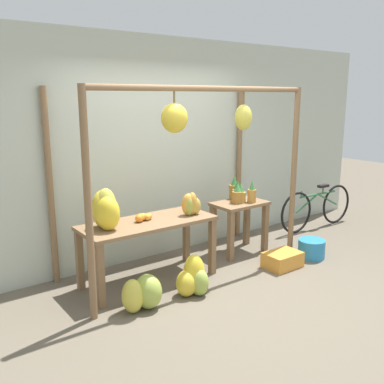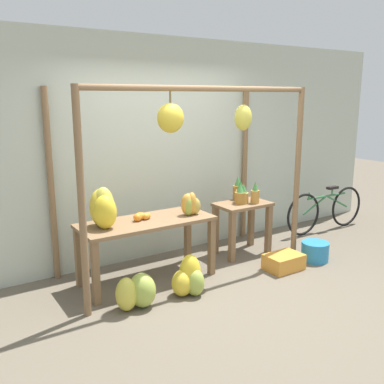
% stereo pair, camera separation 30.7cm
% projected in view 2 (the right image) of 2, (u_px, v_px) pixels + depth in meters
% --- Properties ---
extents(ground_plane, '(20.00, 20.00, 0.00)m').
position_uv_depth(ground_plane, '(231.00, 297.00, 4.50)').
color(ground_plane, '#665B4C').
extents(shop_wall_back, '(8.00, 0.08, 2.80)m').
position_uv_depth(shop_wall_back, '(157.00, 150.00, 5.49)').
color(shop_wall_back, '#B7C1B2').
rests_on(shop_wall_back, ground_plane).
extents(stall_awning, '(2.85, 1.18, 2.18)m').
position_uv_depth(stall_awning, '(190.00, 149.00, 4.74)').
color(stall_awning, brown).
rests_on(stall_awning, ground_plane).
extents(display_table_main, '(1.52, 0.63, 0.71)m').
position_uv_depth(display_table_main, '(147.00, 230.00, 4.81)').
color(display_table_main, brown).
rests_on(display_table_main, ground_plane).
extents(display_table_side, '(0.72, 0.46, 0.70)m').
position_uv_depth(display_table_side, '(242.00, 217.00, 5.67)').
color(display_table_side, brown).
rests_on(display_table_side, ground_plane).
extents(banana_pile_on_table, '(0.35, 0.46, 0.43)m').
position_uv_depth(banana_pile_on_table, '(103.00, 209.00, 4.50)').
color(banana_pile_on_table, gold).
rests_on(banana_pile_on_table, display_table_main).
extents(orange_pile, '(0.23, 0.14, 0.09)m').
position_uv_depth(orange_pile, '(141.00, 217.00, 4.78)').
color(orange_pile, orange).
rests_on(orange_pile, display_table_main).
extents(pineapple_cluster, '(0.31, 0.42, 0.32)m').
position_uv_depth(pineapple_cluster, '(242.00, 193.00, 5.64)').
color(pineapple_cluster, '#A3702D').
rests_on(pineapple_cluster, display_table_side).
extents(banana_pile_ground_left, '(0.49, 0.37, 0.35)m').
position_uv_depth(banana_pile_ground_left, '(136.00, 292.00, 4.24)').
color(banana_pile_ground_left, '#9EB247').
rests_on(banana_pile_ground_left, ground_plane).
extents(banana_pile_ground_right, '(0.40, 0.35, 0.44)m').
position_uv_depth(banana_pile_ground_right, '(189.00, 278.00, 4.55)').
color(banana_pile_ground_right, yellow).
rests_on(banana_pile_ground_right, ground_plane).
extents(fruit_crate_white, '(0.45, 0.32, 0.19)m').
position_uv_depth(fruit_crate_white, '(284.00, 262.00, 5.21)').
color(fruit_crate_white, orange).
rests_on(fruit_crate_white, ground_plane).
extents(blue_bucket, '(0.35, 0.35, 0.24)m').
position_uv_depth(blue_bucket, '(315.00, 251.00, 5.49)').
color(blue_bucket, teal).
rests_on(blue_bucket, ground_plane).
extents(parked_bicycle, '(1.60, 0.10, 0.70)m').
position_uv_depth(parked_bicycle, '(326.00, 209.00, 6.68)').
color(parked_bicycle, black).
rests_on(parked_bicycle, ground_plane).
extents(papaya_pile, '(0.26, 0.18, 0.27)m').
position_uv_depth(papaya_pile, '(190.00, 205.00, 4.97)').
color(papaya_pile, '#B2993D').
rests_on(papaya_pile, display_table_main).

